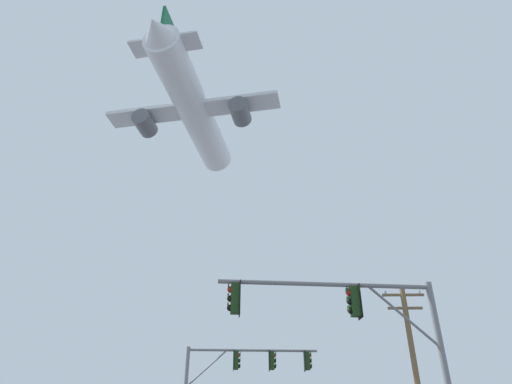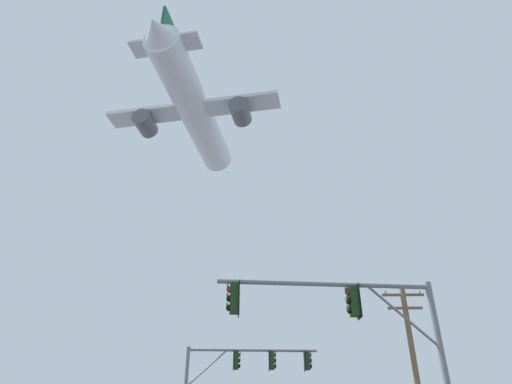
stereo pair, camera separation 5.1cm
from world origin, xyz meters
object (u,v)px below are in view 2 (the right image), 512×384
Objects in this scene: utility_pole at (415,365)px; airplane at (194,110)px; signal_pole_near at (358,324)px; signal_pole_far at (241,372)px.

airplane reaches higher than utility_pole.
signal_pole_near is at bearing -114.97° from utility_pole.
signal_pole_near is at bearing -69.81° from signal_pole_far.
signal_pole_far is at bearing 170.42° from utility_pole.
airplane is at bearing 112.58° from signal_pole_far.
signal_pole_far is 0.25× the size of airplane.
signal_pole_far is at bearing 110.19° from signal_pole_near.
signal_pole_far is (-4.11, 11.18, 0.12)m from signal_pole_near.
signal_pole_near is at bearing -68.36° from airplane.
signal_pole_far is 0.81× the size of utility_pole.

